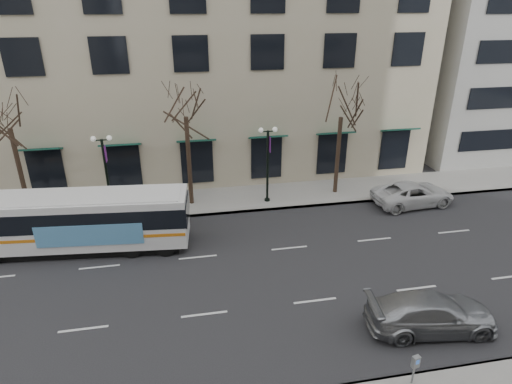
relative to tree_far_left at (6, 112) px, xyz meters
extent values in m
plane|color=black|center=(10.00, -8.80, -6.70)|extent=(160.00, 160.00, 0.00)
cube|color=gray|center=(15.00, 0.20, -6.62)|extent=(80.00, 4.00, 0.15)
cube|color=tan|center=(8.00, 12.20, 5.30)|extent=(40.00, 20.00, 24.00)
cylinder|color=black|center=(0.00, 0.00, -3.83)|extent=(0.28, 0.28, 5.74)
cylinder|color=black|center=(10.00, 0.00, -3.72)|extent=(0.28, 0.28, 5.95)
cylinder|color=black|center=(20.00, 0.00, -3.97)|extent=(0.28, 0.28, 5.46)
cylinder|color=black|center=(5.00, -0.60, -4.20)|extent=(0.16, 0.16, 5.00)
cylinder|color=black|center=(5.00, -0.60, -6.55)|extent=(0.36, 0.36, 0.30)
cube|color=black|center=(5.00, -0.60, -1.75)|extent=(0.90, 0.06, 0.06)
sphere|color=silver|center=(4.55, -0.60, -1.65)|extent=(0.32, 0.32, 0.32)
sphere|color=silver|center=(5.45, -0.60, -1.65)|extent=(0.32, 0.32, 0.32)
cube|color=#661F77|center=(5.12, -0.60, -2.60)|extent=(0.04, 0.45, 1.00)
cylinder|color=black|center=(15.00, -0.60, -4.20)|extent=(0.16, 0.16, 5.00)
cylinder|color=black|center=(15.00, -0.60, -6.55)|extent=(0.36, 0.36, 0.30)
cube|color=black|center=(15.00, -0.60, -1.75)|extent=(0.90, 0.06, 0.06)
sphere|color=silver|center=(14.55, -0.60, -1.65)|extent=(0.32, 0.32, 0.32)
sphere|color=silver|center=(15.45, -0.60, -1.65)|extent=(0.32, 0.32, 0.32)
cube|color=#661F77|center=(15.12, -0.60, -2.60)|extent=(0.04, 0.45, 1.00)
cube|color=silver|center=(3.78, -4.45, -4.92)|extent=(11.91, 3.64, 2.69)
cube|color=black|center=(3.78, -4.45, -6.43)|extent=(10.95, 3.24, 0.44)
cube|color=black|center=(4.07, -4.48, -4.50)|extent=(11.44, 3.63, 1.07)
cube|color=orange|center=(3.78, -4.45, -5.38)|extent=(11.79, 3.65, 0.18)
cube|color=#4E8DBF|center=(4.63, -5.84, -5.18)|extent=(5.35, 0.57, 1.17)
cube|color=silver|center=(3.78, -4.45, -3.54)|extent=(11.30, 3.33, 0.08)
cylinder|color=black|center=(-0.20, -2.95, -6.21)|extent=(1.00, 0.36, 0.98)
cylinder|color=black|center=(6.59, -5.85, -6.21)|extent=(1.00, 0.36, 0.98)
cylinder|color=black|center=(6.80, -3.61, -6.21)|extent=(1.00, 0.36, 0.98)
cylinder|color=black|center=(8.34, -6.01, -6.21)|extent=(1.00, 0.36, 0.98)
cylinder|color=black|center=(8.55, -3.78, -6.21)|extent=(1.00, 0.36, 0.98)
imported|color=#95989C|center=(19.08, -13.65, -5.93)|extent=(5.51, 2.72, 1.54)
imported|color=silver|center=(24.44, -2.60, -5.95)|extent=(5.58, 2.92, 1.50)
cylinder|color=gray|center=(16.89, -16.21, -6.13)|extent=(0.07, 0.07, 0.83)
cube|color=gray|center=(16.89, -16.21, -5.58)|extent=(0.29, 0.21, 0.46)
cube|color=blue|center=(16.88, -16.29, -5.51)|extent=(0.13, 0.04, 0.17)
camera|label=1|loc=(9.50, -25.99, 5.70)|focal=30.00mm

